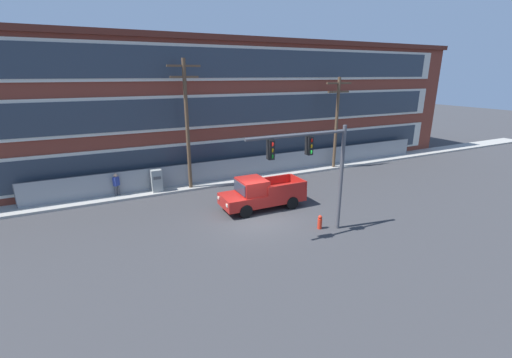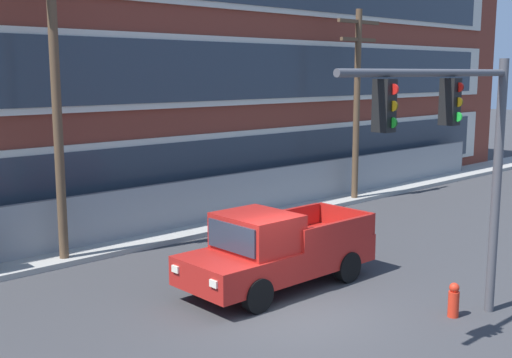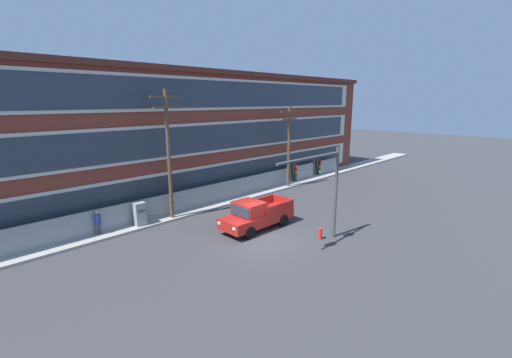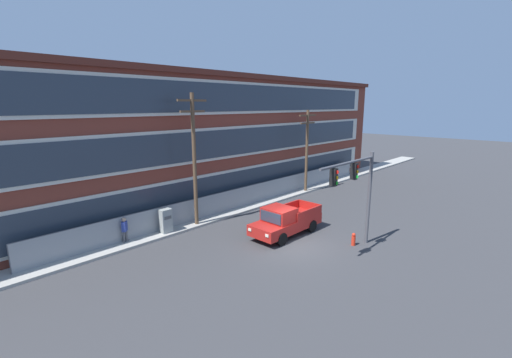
% 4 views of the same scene
% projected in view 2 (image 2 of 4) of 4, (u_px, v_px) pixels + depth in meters
% --- Properties ---
extents(ground_plane, '(160.00, 160.00, 0.00)m').
position_uv_depth(ground_plane, '(290.00, 316.00, 14.22)').
color(ground_plane, '#38383A').
extents(sidewalk_building_side, '(80.00, 2.03, 0.16)m').
position_uv_depth(sidewalk_building_side, '(111.00, 245.00, 19.76)').
color(sidewalk_building_side, '#9E9B93').
rests_on(sidewalk_building_side, ground).
extents(brick_mill_building, '(47.95, 9.80, 10.78)m').
position_uv_depth(brick_mill_building, '(76.00, 70.00, 24.30)').
color(brick_mill_building, brown).
rests_on(brick_mill_building, ground).
extents(chain_link_fence, '(33.76, 0.06, 1.74)m').
position_uv_depth(chain_link_fence, '(216.00, 200.00, 22.64)').
color(chain_link_fence, gray).
rests_on(chain_link_fence, ground).
extents(traffic_signal_mast, '(5.59, 0.43, 5.62)m').
position_uv_depth(traffic_signal_mast, '(460.00, 140.00, 12.73)').
color(traffic_signal_mast, '#4C4C51').
rests_on(traffic_signal_mast, ground).
extents(pickup_truck_red, '(5.32, 2.15, 1.99)m').
position_uv_depth(pickup_truck_red, '(275.00, 251.00, 15.92)').
color(pickup_truck_red, '#AD1E19').
rests_on(pickup_truck_red, ground).
extents(utility_pole_near_corner, '(2.26, 0.26, 9.07)m').
position_uv_depth(utility_pole_near_corner, '(56.00, 86.00, 17.31)').
color(utility_pole_near_corner, brown).
rests_on(utility_pole_near_corner, ground).
extents(utility_pole_midblock, '(2.50, 0.26, 7.83)m').
position_uv_depth(utility_pole_midblock, '(357.00, 96.00, 26.10)').
color(utility_pole_midblock, brown).
rests_on(utility_pole_midblock, ground).
extents(fire_hydrant, '(0.24, 0.24, 0.78)m').
position_uv_depth(fire_hydrant, '(454.00, 300.00, 14.09)').
color(fire_hydrant, red).
rests_on(fire_hydrant, ground).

